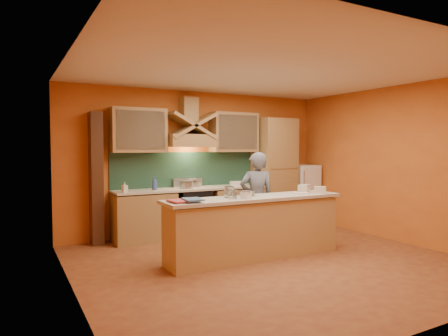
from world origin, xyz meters
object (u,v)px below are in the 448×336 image
mixing_bowl (247,194)px  stove (192,212)px  kitchen_scale (246,195)px  person (257,199)px  fridge (302,194)px

mixing_bowl → stove: bearing=95.0°
stove → kitchen_scale: (-0.05, -2.05, 0.55)m
person → mixing_bowl: (-0.48, -0.48, 0.17)m
fridge → kitchen_scale: size_ratio=10.67×
stove → mixing_bowl: bearing=-85.0°
stove → mixing_bowl: size_ratio=3.48×
stove → mixing_bowl: 1.84m
fridge → kitchen_scale: 3.45m
person → kitchen_scale: 1.05m
stove → fridge: size_ratio=0.69×
fridge → mixing_bowl: (-2.55, -1.75, 0.33)m
person → kitchen_scale: size_ratio=13.23×
stove → person: person is taller
person → kitchen_scale: (-0.69, -0.77, 0.19)m
fridge → kitchen_scale: (-2.75, -2.05, 0.35)m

